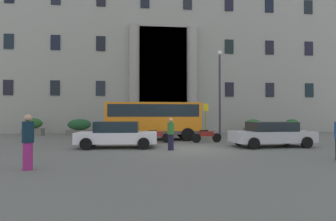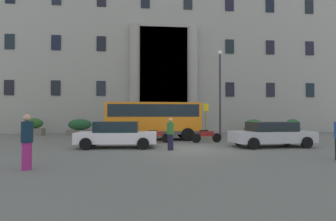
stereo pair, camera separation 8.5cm
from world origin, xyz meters
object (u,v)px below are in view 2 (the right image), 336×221
parked_sedan_far (117,134)px  motorcycle_far_end (155,136)px  motorcycle_near_kerb (206,136)px  pedestrian_woman_with_bag (27,142)px  hedge_planter_entrance_left (80,127)px  pedestrian_woman_dark_dress (170,134)px  lamppost_plaza_centre (220,86)px  bus_stop_sign (206,117)px  hedge_planter_far_west (156,128)px  hedge_planter_east (254,127)px  parked_sedan_second (271,134)px  orange_minibus (153,118)px  hedge_planter_far_east (34,127)px  hedge_planter_west (293,127)px

parked_sedan_far → motorcycle_far_end: (2.15, 2.23, -0.27)m
motorcycle_near_kerb → motorcycle_far_end: same height
motorcycle_near_kerb → pedestrian_woman_with_bag: bearing=-143.2°
hedge_planter_entrance_left → pedestrian_woman_dark_dress: (7.22, -11.03, 0.12)m
motorcycle_near_kerb → lamppost_plaza_centre: bearing=56.0°
bus_stop_sign → lamppost_plaza_centre: 3.37m
bus_stop_sign → hedge_planter_far_west: size_ratio=1.46×
pedestrian_woman_dark_dress → hedge_planter_east: bearing=-114.9°
bus_stop_sign → pedestrian_woman_dark_dress: bus_stop_sign is taller
hedge_planter_east → hedge_planter_far_west: bearing=-179.6°
hedge_planter_east → parked_sedan_second: (-3.23, -10.06, 0.04)m
orange_minibus → motorcycle_near_kerb: 4.22m
hedge_planter_east → parked_sedan_second: size_ratio=0.37×
hedge_planter_entrance_left → pedestrian_woman_with_bag: size_ratio=1.22×
parked_sedan_second → lamppost_plaza_centre: (-0.67, 7.89, 3.60)m
pedestrian_woman_dark_dress → lamppost_plaza_centre: lamppost_plaza_centre is taller
hedge_planter_entrance_left → motorcycle_near_kerb: hedge_planter_entrance_left is taller
motorcycle_far_end → hedge_planter_east: bearing=25.0°
parked_sedan_second → hedge_planter_east: bearing=68.6°
orange_minibus → parked_sedan_far: size_ratio=1.55×
pedestrian_woman_with_bag → hedge_planter_east: bearing=-165.6°
hedge_planter_far_east → motorcycle_near_kerb: 15.61m
pedestrian_woman_with_bag → lamppost_plaza_centre: 17.09m
hedge_planter_far_east → pedestrian_woman_dark_dress: 15.51m
parked_sedan_second → lamppost_plaza_centre: lamppost_plaza_centre is taller
parked_sedan_second → hedge_planter_west: bearing=51.0°
hedge_planter_entrance_left → parked_sedan_far: hedge_planter_entrance_left is taller
orange_minibus → hedge_planter_far_east: 11.61m
hedge_planter_east → hedge_planter_far_east: bearing=-179.5°
hedge_planter_far_west → parked_sedan_second: bearing=-58.5°
hedge_planter_west → parked_sedan_far: (-15.56, -9.42, 0.04)m
motorcycle_near_kerb → motorcycle_far_end: size_ratio=1.01×
hedge_planter_entrance_left → motorcycle_far_end: hedge_planter_entrance_left is taller
bus_stop_sign → hedge_planter_far_west: (-3.88, 3.51, -1.02)m
parked_sedan_far → hedge_planter_far_west: bearing=76.9°
bus_stop_sign → parked_sedan_second: (2.24, -6.49, -0.96)m
hedge_planter_entrance_left → motorcycle_far_end: 10.00m
hedge_planter_east → pedestrian_woman_with_bag: bearing=-132.5°
hedge_planter_far_east → hedge_planter_far_west: bearing=0.6°
hedge_planter_far_west → pedestrian_woman_with_bag: pedestrian_woman_with_bag is taller
orange_minibus → motorcycle_far_end: (0.02, -2.31, -1.16)m
hedge_planter_entrance_left → hedge_planter_west: bearing=-1.1°
parked_sedan_second → hedge_planter_entrance_left: bearing=138.5°
orange_minibus → pedestrian_woman_dark_dress: orange_minibus is taller
pedestrian_woman_with_bag → orange_minibus: bearing=-146.3°
hedge_planter_entrance_left → hedge_planter_far_west: bearing=-1.0°
motorcycle_near_kerb → hedge_planter_far_east: bearing=143.2°
motorcycle_near_kerb → hedge_planter_entrance_left: bearing=133.7°
orange_minibus → bus_stop_sign: size_ratio=2.47×
bus_stop_sign → motorcycle_near_kerb: bus_stop_sign is taller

